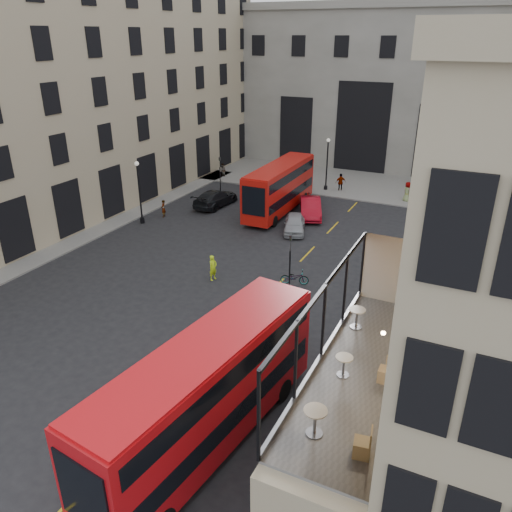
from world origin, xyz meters
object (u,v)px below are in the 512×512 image
at_px(car_c, 216,198).
at_px(cafe_table_mid, 344,363).
at_px(street_lamp_b, 327,168).
at_px(cafe_chair_c, 395,360).
at_px(street_lamp_a, 140,196).
at_px(car_a, 295,224).
at_px(pedestrian_d, 407,192).
at_px(traffic_light_far, 220,171).
at_px(cafe_chair_b, 386,374).
at_px(pedestrian_a, 223,171).
at_px(pedestrian_b, 304,192).
at_px(traffic_light_near, 290,256).
at_px(car_b, 310,208).
at_px(cafe_table_far, 357,315).
at_px(cyclist, 213,268).
at_px(pedestrian_e, 163,209).
at_px(cafe_table_near, 315,418).
at_px(bicycle, 295,277).
at_px(bus_far, 280,186).
at_px(bus_near, 207,389).
at_px(cafe_chair_a, 362,447).
at_px(cafe_chair_d, 418,322).
at_px(pedestrian_c, 341,182).

distance_m(car_c, cafe_table_mid, 32.28).
distance_m(street_lamp_b, cafe_chair_c, 36.05).
xyz_separation_m(street_lamp_a, street_lamp_b, (11.00, 16.00, 0.00)).
relative_size(street_lamp_a, cafe_chair_c, 5.94).
height_order(car_a, pedestrian_d, pedestrian_d).
relative_size(traffic_light_far, cafe_chair_b, 4.27).
distance_m(pedestrian_a, pedestrian_b, 11.72).
height_order(traffic_light_near, cafe_table_mid, cafe_table_mid).
relative_size(car_b, cafe_table_mid, 6.88).
bearing_deg(pedestrian_a, cafe_table_far, -41.54).
height_order(car_b, cyclist, cyclist).
bearing_deg(cafe_table_far, cafe_chair_b, -57.95).
distance_m(traffic_light_near, cafe_chair_c, 14.35).
xyz_separation_m(car_b, car_c, (-8.99, -1.09, -0.06)).
distance_m(pedestrian_a, cafe_chair_c, 41.95).
xyz_separation_m(pedestrian_e, cafe_table_near, (22.27, -23.55, 4.39)).
height_order(traffic_light_far, pedestrian_e, traffic_light_far).
bearing_deg(bicycle, bus_far, 8.36).
bearing_deg(pedestrian_a, car_a, -30.33).
bearing_deg(pedestrian_b, cafe_table_mid, -88.87).
distance_m(bus_near, car_c, 29.63).
relative_size(bus_far, cafe_chair_b, 12.16).
xyz_separation_m(street_lamp_a, pedestrian_b, (10.14, 12.04, -1.54)).
relative_size(traffic_light_near, bicycle, 2.10).
bearing_deg(bus_far, cafe_chair_b, -60.26).
height_order(pedestrian_b, pedestrian_e, pedestrian_b).
relative_size(street_lamp_a, bus_far, 0.49).
relative_size(car_a, car_b, 0.82).
xyz_separation_m(street_lamp_b, bus_far, (-1.66, -8.16, 0.03)).
height_order(car_b, cafe_chair_a, cafe_chair_a).
relative_size(pedestrian_e, cafe_chair_c, 1.70).
distance_m(cafe_table_far, cafe_chair_a, 6.39).
xyz_separation_m(car_c, cafe_table_mid, (19.61, -25.28, 4.31)).
distance_m(pedestrian_b, cafe_chair_b, 33.68).
bearing_deg(traffic_light_far, bus_far, -16.36).
height_order(bicycle, cafe_chair_c, cafe_chair_c).
bearing_deg(cafe_chair_d, traffic_light_far, 132.63).
distance_m(car_a, pedestrian_d, 13.81).
relative_size(cafe_table_near, cafe_table_mid, 1.16).
bearing_deg(cyclist, car_c, 41.80).
distance_m(street_lamp_b, cafe_table_mid, 36.67).
bearing_deg(bus_near, street_lamp_b, 101.23).
height_order(bus_near, cafe_chair_d, cafe_chair_d).
distance_m(cafe_table_near, cafe_chair_a, 1.44).
bearing_deg(bus_near, cafe_table_near, -25.94).
height_order(bus_near, car_b, bus_near).
relative_size(car_c, cafe_table_mid, 7.29).
height_order(car_b, pedestrian_c, pedestrian_c).
bearing_deg(cafe_table_near, traffic_light_far, 123.72).
relative_size(car_a, cafe_table_mid, 5.62).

